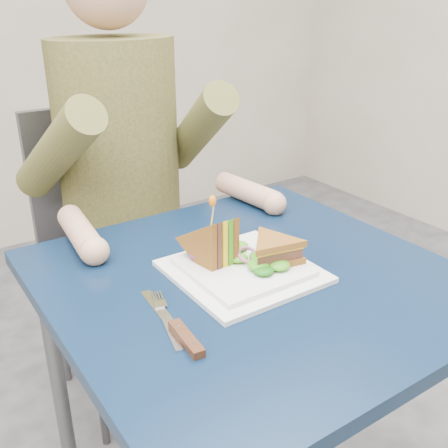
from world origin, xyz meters
TOP-DOWN VIEW (x-y plane):
  - table at (0.00, 0.00)m, footprint 0.75×0.75m
  - chair at (0.00, 0.71)m, footprint 0.42×0.40m
  - diner at (-0.00, 0.59)m, footprint 0.54×0.59m
  - plate at (-0.01, 0.01)m, footprint 0.26×0.26m
  - sandwich_flat at (0.04, -0.01)m, footprint 0.15×0.15m
  - sandwich_upright at (-0.05, 0.06)m, footprint 0.09×0.15m
  - fork at (-0.21, -0.05)m, footprint 0.06×0.18m
  - knife at (-0.21, -0.09)m, footprint 0.04×0.22m
  - toothpick at (-0.05, 0.06)m, footprint 0.01×0.01m
  - toothpick_frill at (-0.05, 0.06)m, footprint 0.01×0.01m
  - lettuce_spill at (-0.01, 0.02)m, footprint 0.15×0.13m
  - onion_ring at (0.00, 0.02)m, footprint 0.04×0.04m

SIDE VIEW (x-z plane):
  - chair at x=0.00m, z-range 0.08..1.01m
  - table at x=0.00m, z-range 0.29..1.02m
  - fork at x=-0.21m, z-range 0.73..0.74m
  - knife at x=-0.21m, z-range 0.73..0.74m
  - plate at x=-0.01m, z-range 0.73..0.75m
  - lettuce_spill at x=-0.01m, z-range 0.75..0.77m
  - onion_ring at x=0.00m, z-range 0.75..0.78m
  - sandwich_flat at x=0.04m, z-range 0.75..0.80m
  - sandwich_upright at x=-0.05m, z-range 0.71..0.86m
  - toothpick at x=-0.05m, z-range 0.82..0.88m
  - toothpick_frill at x=-0.05m, z-range 0.87..0.89m
  - diner at x=0.00m, z-range 0.54..1.29m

